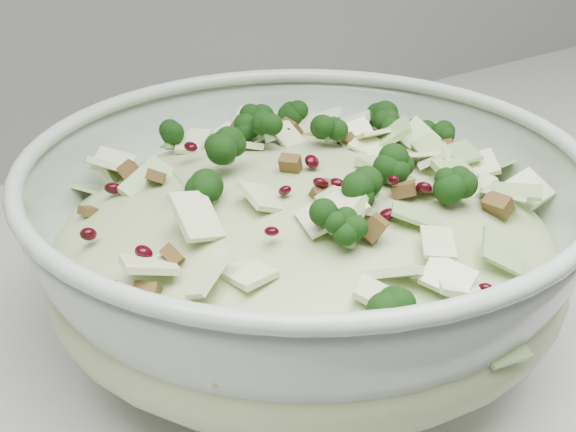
% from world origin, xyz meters
% --- Properties ---
extents(mixing_bowl, '(0.41, 0.41, 0.14)m').
position_xyz_m(mixing_bowl, '(0.22, 1.60, 0.97)').
color(mixing_bowl, '#A8B9A8').
rests_on(mixing_bowl, counter).
extents(salad, '(0.44, 0.44, 0.14)m').
position_xyz_m(salad, '(0.22, 1.60, 1.00)').
color(salad, '#ACBC80').
rests_on(salad, mixing_bowl).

